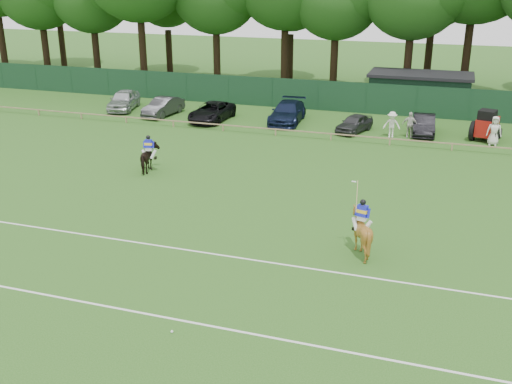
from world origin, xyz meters
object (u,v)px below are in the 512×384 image
at_px(spectator_right, 494,131).
at_px(spectator_left, 392,125).
at_px(sedan_navy, 287,112).
at_px(polo_ball, 172,332).
at_px(spectator_mid, 410,125).
at_px(utility_shed, 420,91).
at_px(horse_chestnut, 361,232).
at_px(sedan_grey, 163,107).
at_px(suv_black, 212,112).
at_px(horse_dark, 149,158).
at_px(hatch_grey, 354,123).
at_px(estate_black, 424,125).
at_px(sedan_silver, 124,100).
at_px(tractor, 487,126).

bearing_deg(spectator_right, spectator_left, -178.02).
relative_size(sedan_navy, polo_ball, 60.55).
height_order(spectator_mid, utility_shed, utility_shed).
distance_m(sedan_navy, spectator_right, 14.92).
bearing_deg(spectator_right, sedan_navy, 174.19).
distance_m(horse_chestnut, sedan_grey, 27.73).
bearing_deg(suv_black, horse_chestnut, -51.62).
relative_size(polo_ball, utility_shed, 0.01).
height_order(suv_black, polo_ball, suv_black).
distance_m(horse_dark, hatch_grey, 16.13).
distance_m(horse_chestnut, spectator_left, 19.10).
relative_size(spectator_right, polo_ball, 21.88).
bearing_deg(sedan_grey, sedan_navy, 11.11).
height_order(estate_black, polo_ball, estate_black).
relative_size(horse_chestnut, hatch_grey, 0.50).
relative_size(sedan_silver, spectator_left, 2.63).
relative_size(spectator_right, tractor, 0.68).
relative_size(horse_dark, spectator_left, 1.04).
height_order(suv_black, spectator_left, spectator_left).
relative_size(sedan_silver, utility_shed, 0.57).
bearing_deg(sedan_grey, tractor, 6.82).
relative_size(horse_chestnut, sedan_grey, 0.43).
xyz_separation_m(horse_dark, sedan_grey, (-5.74, 13.21, -0.09)).
xyz_separation_m(estate_black, spectator_left, (-2.09, -1.50, 0.21)).
bearing_deg(utility_shed, sedan_silver, -161.33).
relative_size(sedan_grey, utility_shed, 0.52).
relative_size(horse_dark, horse_chestnut, 1.02).
bearing_deg(sedan_silver, sedan_grey, -26.91).
relative_size(spectator_left, utility_shed, 0.22).
bearing_deg(polo_ball, hatch_grey, 87.33).
height_order(polo_ball, tractor, tractor).
height_order(horse_chestnut, sedan_navy, horse_chestnut).
bearing_deg(utility_shed, estate_black, -83.63).
xyz_separation_m(spectator_left, spectator_right, (6.72, 0.10, 0.07)).
bearing_deg(spectator_mid, hatch_grey, 172.36).
xyz_separation_m(spectator_left, polo_ball, (-4.00, -26.84, -0.87)).
bearing_deg(spectator_right, hatch_grey, 177.81).
distance_m(horse_dark, sedan_grey, 14.41).
xyz_separation_m(estate_black, utility_shed, (-0.94, 8.41, 0.83)).
relative_size(horse_chestnut, polo_ball, 20.81).
relative_size(spectator_right, utility_shed, 0.23).
height_order(horse_dark, estate_black, horse_dark).
relative_size(horse_chestnut, estate_black, 0.44).
xyz_separation_m(horse_chestnut, suv_black, (-14.70, 19.70, -0.23)).
xyz_separation_m(hatch_grey, spectator_mid, (3.91, -0.27, 0.27)).
bearing_deg(horse_chestnut, utility_shed, -75.56).
bearing_deg(suv_black, polo_ball, -68.63).
height_order(horse_chestnut, hatch_grey, horse_chestnut).
relative_size(hatch_grey, polo_ball, 41.35).
relative_size(horse_chestnut, sedan_navy, 0.34).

